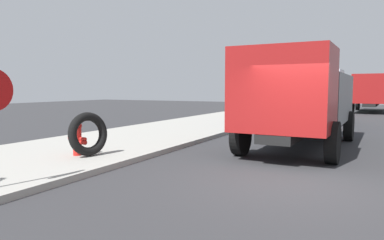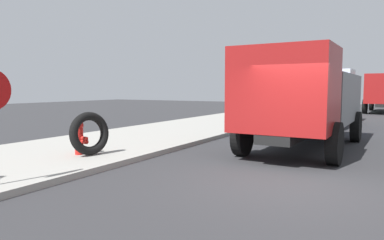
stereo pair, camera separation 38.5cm
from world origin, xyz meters
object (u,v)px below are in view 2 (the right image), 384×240
at_px(fire_hydrant, 79,136).
at_px(dump_truck_blue, 320,94).
at_px(loose_tire, 90,133).
at_px(dump_truck_gray, 305,99).

xyz_separation_m(fire_hydrant, dump_truck_blue, (12.97, -3.89, 0.97)).
relative_size(loose_tire, dump_truck_blue, 0.16).
height_order(fire_hydrant, dump_truck_blue, dump_truck_blue).
relative_size(fire_hydrant, dump_truck_blue, 0.13).
distance_m(loose_tire, dump_truck_blue, 13.42).
xyz_separation_m(fire_hydrant, loose_tire, (0.05, -0.34, 0.10)).
distance_m(fire_hydrant, dump_truck_blue, 13.57).
relative_size(loose_tire, dump_truck_gray, 0.16).
bearing_deg(fire_hydrant, dump_truck_gray, -45.11).
bearing_deg(loose_tire, fire_hydrant, 98.69).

